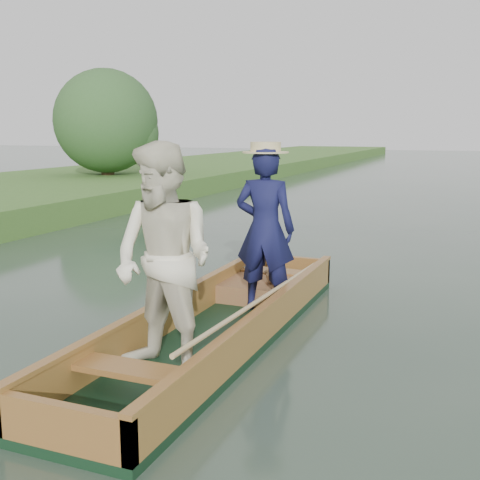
% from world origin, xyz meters
% --- Properties ---
extents(ground, '(120.00, 120.00, 0.00)m').
position_xyz_m(ground, '(0.00, 0.00, 0.00)').
color(ground, '#283D30').
rests_on(ground, ground).
extents(trees_far, '(22.04, 14.55, 4.35)m').
position_xyz_m(trees_far, '(0.06, 6.49, 2.40)').
color(trees_far, '#47331E').
rests_on(trees_far, ground).
extents(punt, '(1.12, 5.00, 2.05)m').
position_xyz_m(punt, '(0.03, -0.21, 0.76)').
color(punt, black).
rests_on(punt, ground).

